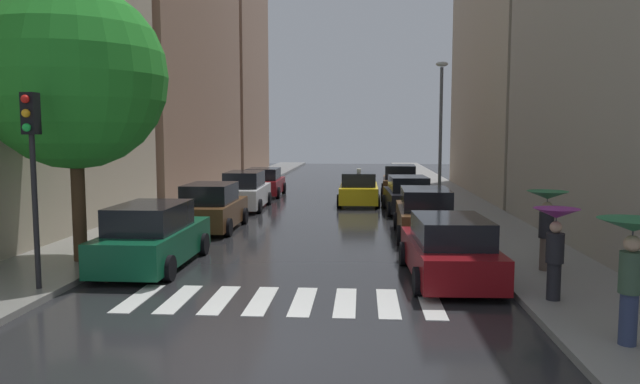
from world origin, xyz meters
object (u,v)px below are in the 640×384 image
parked_car_right_third (408,195)px  pedestrian_foreground (556,235)px  parked_car_left_nearest (153,237)px  parked_car_left_fourth (264,183)px  traffic_light_left_corner (32,147)px  parked_car_left_third (245,191)px  parked_car_right_second (425,214)px  taxi_midroad (359,189)px  lamp_post_right (441,122)px  pedestrian_near_tree (632,252)px  parked_car_right_nearest (449,250)px  pedestrian_by_kerb (547,213)px  parked_car_right_fourth (400,182)px  parked_car_left_second (211,208)px  street_tree_left (74,77)px

parked_car_right_third → pedestrian_foreground: bearing=-175.0°
parked_car_left_nearest → parked_car_left_fourth: bearing=0.1°
parked_car_right_third → traffic_light_left_corner: traffic_light_left_corner is taller
pedestrian_foreground → traffic_light_left_corner: size_ratio=0.44×
parked_car_left_third → parked_car_right_second: bearing=-134.0°
taxi_midroad → traffic_light_left_corner: (-6.97, -17.27, 2.52)m
lamp_post_right → parked_car_right_second: bearing=-100.2°
pedestrian_foreground → parked_car_right_third: bearing=-166.1°
parked_car_right_third → lamp_post_right: lamp_post_right is taller
parked_car_right_second → pedestrian_near_tree: pedestrian_near_tree is taller
parked_car_right_nearest → pedestrian_by_kerb: size_ratio=2.31×
parked_car_left_nearest → parked_car_right_fourth: bearing=-23.2°
parked_car_right_nearest → taxi_midroad: taxi_midroad is taller
parked_car_left_fourth → pedestrian_by_kerb: pedestrian_by_kerb is taller
parked_car_left_second → taxi_midroad: bearing=-33.5°
parked_car_right_nearest → parked_car_right_second: size_ratio=0.97×
parked_car_left_fourth → pedestrian_foreground: bearing=-156.5°
parked_car_left_nearest → pedestrian_near_tree: 11.41m
parked_car_left_nearest → parked_car_right_fourth: parked_car_right_fourth is taller
parked_car_left_second → pedestrian_near_tree: size_ratio=2.11×
parked_car_left_fourth → parked_car_right_fourth: bearing=-92.2°
taxi_midroad → pedestrian_near_tree: bearing=-167.2°
lamp_post_right → street_tree_left: bearing=-128.2°
parked_car_right_fourth → parked_car_right_third: bearing=-178.0°
pedestrian_near_tree → pedestrian_by_kerb: size_ratio=1.03×
street_tree_left → parked_car_right_fourth: bearing=61.6°
parked_car_left_nearest → parked_car_right_second: bearing=-56.8°
parked_car_right_fourth → pedestrian_by_kerb: 18.39m
parked_car_left_nearest → traffic_light_left_corner: size_ratio=1.11×
parked_car_right_second → pedestrian_near_tree: bearing=-167.4°
traffic_light_left_corner → parked_car_right_nearest: bearing=12.5°
taxi_midroad → pedestrian_near_tree: size_ratio=2.14×
pedestrian_near_tree → street_tree_left: bearing=-54.5°
parked_car_left_second → parked_car_right_nearest: 10.41m
parked_car_left_third → parked_car_right_third: bearing=-96.6°
pedestrian_by_kerb → parked_car_right_third: bearing=58.6°
pedestrian_foreground → lamp_post_right: 17.74m
pedestrian_foreground → street_tree_left: street_tree_left is taller
street_tree_left → pedestrian_by_kerb: bearing=-1.3°
pedestrian_near_tree → pedestrian_by_kerb: bearing=-122.5°
parked_car_left_nearest → traffic_light_left_corner: 4.14m
parked_car_left_third → parked_car_right_nearest: bearing=-150.8°
parked_car_left_third → parked_car_right_fourth: bearing=-54.4°
traffic_light_left_corner → parked_car_left_second: bearing=80.2°
parked_car_left_third → taxi_midroad: 5.76m
parked_car_right_fourth → street_tree_left: bearing=154.0°
parked_car_left_third → pedestrian_by_kerb: (10.12, -12.52, 0.77)m
street_tree_left → parked_car_left_second: bearing=71.9°
parked_car_right_third → traffic_light_left_corner: 17.29m
traffic_light_left_corner → parked_car_right_second: bearing=40.7°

